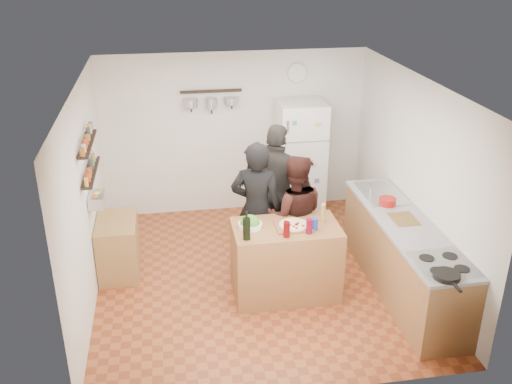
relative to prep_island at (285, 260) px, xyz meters
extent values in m
plane|color=brown|center=(-0.27, 0.41, -0.46)|extent=(4.20, 4.20, 0.00)
plane|color=white|center=(-0.27, 0.41, 2.04)|extent=(4.20, 4.20, 0.00)
plane|color=silver|center=(-0.27, 2.51, 0.79)|extent=(4.00, 0.00, 4.00)
plane|color=silver|center=(-2.27, 0.41, 0.79)|extent=(0.00, 4.20, 4.20)
plane|color=silver|center=(1.73, 0.41, 0.79)|extent=(0.00, 4.20, 4.20)
cube|color=olive|center=(0.00, 0.00, 0.00)|extent=(1.25, 0.72, 0.91)
cube|color=brown|center=(0.08, -0.02, 0.47)|extent=(0.42, 0.34, 0.02)
cylinder|color=beige|center=(0.08, -0.02, 0.48)|extent=(0.34, 0.34, 0.02)
cylinder|color=silver|center=(-0.42, 0.05, 0.48)|extent=(0.28, 0.28, 0.06)
cylinder|color=black|center=(-0.50, -0.22, 0.58)|extent=(0.08, 0.08, 0.26)
cylinder|color=#510608|center=(-0.05, -0.24, 0.55)|extent=(0.07, 0.07, 0.18)
cylinder|color=#5D071B|center=(0.22, -0.20, 0.54)|extent=(0.07, 0.07, 0.18)
cylinder|color=olive|center=(0.45, 0.05, 0.55)|extent=(0.06, 0.06, 0.20)
cylinder|color=navy|center=(0.30, -0.12, 0.53)|extent=(0.09, 0.09, 0.14)
imported|color=black|center=(-0.26, 0.54, 0.44)|extent=(0.75, 0.62, 1.79)
imported|color=black|center=(0.20, 0.46, 0.35)|extent=(0.86, 0.71, 1.61)
imported|color=#282624|center=(0.09, 0.98, 0.46)|extent=(1.16, 0.92, 1.84)
cube|color=#9E7042|center=(1.43, -0.14, -0.01)|extent=(0.63, 2.63, 0.90)
cube|color=white|center=(1.43, -1.09, 0.46)|extent=(0.60, 0.62, 0.02)
cylinder|color=black|center=(1.33, -1.35, 0.49)|extent=(0.27, 0.27, 0.05)
cube|color=silver|center=(1.43, 0.71, 0.46)|extent=(0.50, 0.80, 0.03)
cube|color=olive|center=(1.43, -0.05, 0.46)|extent=(0.30, 0.40, 0.02)
cylinder|color=#9E1512|center=(1.38, 0.36, 0.51)|extent=(0.21, 0.21, 0.09)
cube|color=white|center=(0.68, 2.16, 0.45)|extent=(0.70, 0.68, 1.80)
cylinder|color=silver|center=(0.68, 2.49, 1.69)|extent=(0.30, 0.03, 0.30)
cube|color=black|center=(-2.20, 0.61, 1.04)|extent=(0.12, 1.00, 0.02)
cube|color=black|center=(-2.20, 0.61, 1.40)|extent=(0.12, 1.00, 0.02)
cube|color=silver|center=(-2.17, 0.61, 0.69)|extent=(0.18, 0.35, 0.14)
cube|color=#A47F45|center=(-2.01, 0.83, -0.09)|extent=(0.50, 0.80, 0.73)
cube|color=black|center=(-0.62, 2.41, 1.49)|extent=(0.90, 0.04, 0.04)
camera|label=1|loc=(-1.31, -5.77, 3.52)|focal=40.00mm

